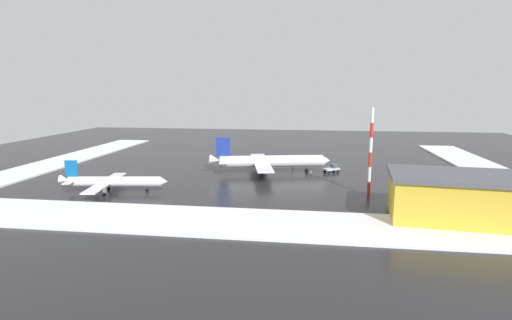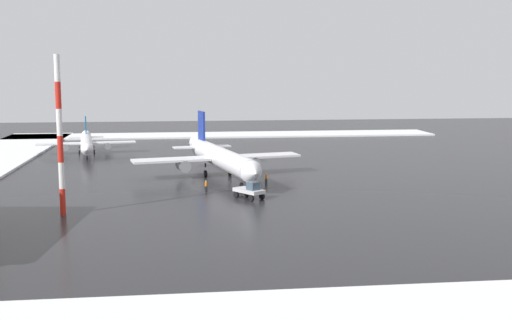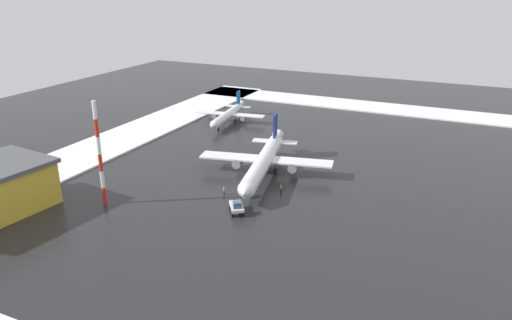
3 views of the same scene
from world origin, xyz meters
TOP-DOWN VIEW (x-y plane):
  - ground_plane at (0.00, 0.00)m, footprint 240.00×240.00m
  - snow_bank_far at (0.00, -50.00)m, footprint 152.00×16.00m
  - snow_bank_left at (-67.00, 0.00)m, footprint 14.00×116.00m
  - snow_bank_right at (67.00, 0.00)m, footprint 14.00×116.00m
  - airplane_distant_tail at (3.05, -5.54)m, footprint 34.84×29.17m
  - airplane_parked_starboard at (-30.81, -32.11)m, footprint 25.37×21.15m
  - pushback_tug at (21.25, -2.71)m, footprint 5.03×4.44m
  - ground_crew_by_nose_gear at (15.19, -8.61)m, footprint 0.36×0.36m
  - ground_crew_beside_wing at (9.66, 1.18)m, footprint 0.36×0.36m
  - antenna_mast at (28.25, -27.06)m, footprint 0.70×0.70m
  - cargo_hangar at (42.14, -43.21)m, footprint 26.48×17.62m

SIDE VIEW (x-z plane):
  - ground_plane at x=0.00m, z-range 0.00..0.00m
  - snow_bank_far at x=0.00m, z-range 0.00..0.42m
  - snow_bank_left at x=-67.00m, z-range 0.00..0.42m
  - snow_bank_right at x=67.00m, z-range 0.00..0.42m
  - ground_crew_by_nose_gear at x=15.19m, z-range 0.12..1.83m
  - ground_crew_beside_wing at x=9.66m, z-range 0.12..1.83m
  - pushback_tug at x=21.25m, z-range 0.03..2.53m
  - airplane_parked_starboard at x=-30.81m, z-range -1.28..6.26m
  - airplane_distant_tail at x=3.05m, z-range -1.77..8.66m
  - cargo_hangar at x=42.14m, z-range 0.04..8.84m
  - antenna_mast at x=28.25m, z-range 0.00..19.86m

